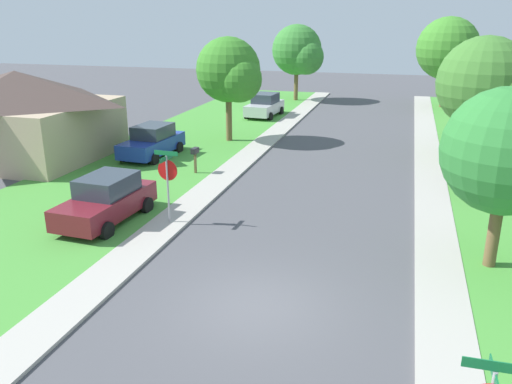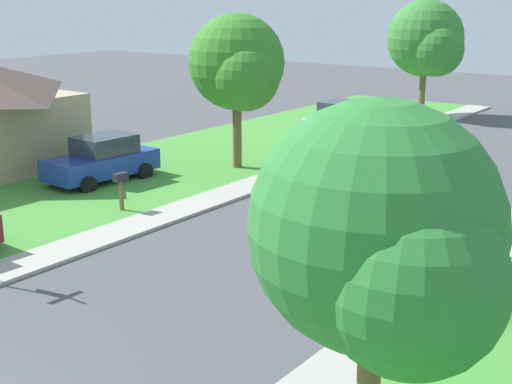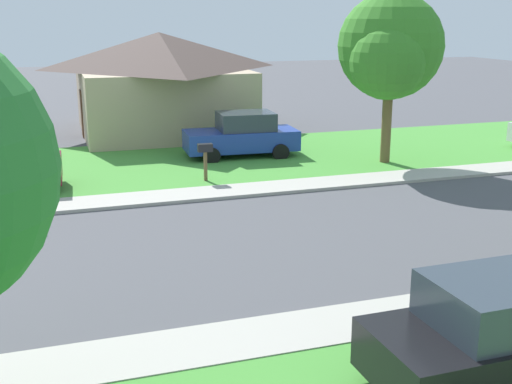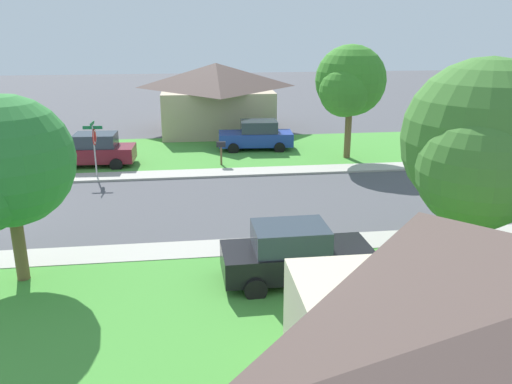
# 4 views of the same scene
# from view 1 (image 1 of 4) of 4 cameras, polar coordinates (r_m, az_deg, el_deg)

# --- Properties ---
(ground_plane) EXTENTS (120.00, 120.00, 0.00)m
(ground_plane) POSITION_cam_1_polar(r_m,az_deg,el_deg) (14.06, 0.12, -12.42)
(ground_plane) COLOR #4C4C51
(sidewalk_east) EXTENTS (1.40, 56.00, 0.10)m
(sidewalk_east) POSITION_cam_1_polar(r_m,az_deg,el_deg) (24.69, 18.58, 0.72)
(sidewalk_east) COLOR #ADA89E
(sidewalk_east) RESTS_ON ground
(sidewalk_west) EXTENTS (1.40, 56.00, 0.10)m
(sidewalk_west) POSITION_cam_1_polar(r_m,az_deg,el_deg) (25.92, -2.58, 2.53)
(sidewalk_west) COLOR #ADA89E
(sidewalk_west) RESTS_ON ground
(lawn_west) EXTENTS (8.00, 56.00, 0.08)m
(lawn_west) POSITION_cam_1_polar(r_m,az_deg,el_deg) (27.73, -11.84, 3.21)
(lawn_west) COLOR #479338
(lawn_west) RESTS_ON ground
(stop_sign_far_corner) EXTENTS (0.92, 0.92, 2.77)m
(stop_sign_far_corner) POSITION_cam_1_polar(r_m,az_deg,el_deg) (18.86, -9.66, 1.87)
(stop_sign_far_corner) COLOR #9E9EA3
(stop_sign_far_corner) RESTS_ON ground
(car_green_across_road) EXTENTS (2.17, 4.37, 1.76)m
(car_green_across_road) POSITION_cam_1_polar(r_m,az_deg,el_deg) (35.31, 23.06, 6.80)
(car_green_across_road) COLOR #1E6033
(car_green_across_road) RESTS_ON ground
(car_silver_driveway_right) EXTENTS (2.26, 4.41, 1.76)m
(car_silver_driveway_right) POSITION_cam_1_polar(r_m,az_deg,el_deg) (39.65, 0.96, 9.44)
(car_silver_driveway_right) COLOR silver
(car_silver_driveway_right) RESTS_ON ground
(car_black_behind_trees) EXTENTS (2.09, 4.33, 1.76)m
(car_black_behind_trees) POSITION_cam_1_polar(r_m,az_deg,el_deg) (24.72, 24.65, 1.99)
(car_black_behind_trees) COLOR black
(car_black_behind_trees) RESTS_ON ground
(car_maroon_near_corner) EXTENTS (2.21, 4.39, 1.76)m
(car_maroon_near_corner) POSITION_cam_1_polar(r_m,az_deg,el_deg) (19.86, -16.06, -0.82)
(car_maroon_near_corner) COLOR maroon
(car_maroon_near_corner) RESTS_ON ground
(car_blue_kerbside_mid) EXTENTS (2.24, 4.40, 1.76)m
(car_blue_kerbside_mid) POSITION_cam_1_polar(r_m,az_deg,el_deg) (28.57, -11.29, 5.43)
(car_blue_kerbside_mid) COLOR #1E389E
(car_blue_kerbside_mid) RESTS_ON ground
(tree_corner_large) EXTENTS (5.34, 4.96, 7.26)m
(tree_corner_large) POSITION_cam_1_polar(r_m,az_deg,el_deg) (45.89, 20.61, 14.27)
(tree_corner_large) COLOR brown
(tree_corner_large) RESTS_ON ground
(tree_across_right) EXTENTS (5.05, 4.70, 6.38)m
(tree_across_right) POSITION_cam_1_polar(r_m,az_deg,el_deg) (29.35, 24.17, 10.49)
(tree_across_right) COLOR brown
(tree_across_right) RESTS_ON ground
(tree_sidewalk_mid) EXTENTS (4.05, 3.77, 6.17)m
(tree_sidewalk_mid) POSITION_cam_1_polar(r_m,az_deg,el_deg) (31.03, -2.76, 12.95)
(tree_sidewalk_mid) COLOR brown
(tree_sidewalk_mid) RESTS_ON ground
(tree_sidewalk_far) EXTENTS (4.65, 4.33, 6.62)m
(tree_sidewalk_far) POSITION_cam_1_polar(r_m,az_deg,el_deg) (47.08, 4.75, 15.05)
(tree_sidewalk_far) COLOR brown
(tree_sidewalk_far) RESTS_ON ground
(house_left_setback) EXTENTS (9.14, 7.96, 4.60)m
(house_left_setback) POSITION_cam_1_polar(r_m,az_deg,el_deg) (30.36, -24.40, 7.80)
(house_left_setback) COLOR tan
(house_left_setback) RESTS_ON ground
(mailbox) EXTENTS (0.27, 0.49, 1.31)m
(mailbox) POSITION_cam_1_polar(r_m,az_deg,el_deg) (25.08, -6.69, 4.14)
(mailbox) COLOR brown
(mailbox) RESTS_ON ground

